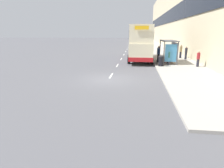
# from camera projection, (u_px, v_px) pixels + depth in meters

# --- Properties ---
(ground_plane) EXTENTS (220.00, 220.00, 0.00)m
(ground_plane) POSITION_uv_depth(u_px,v_px,m) (109.00, 79.00, 15.34)
(ground_plane) COLOR #515156
(pavement) EXTENTS (5.00, 93.00, 0.14)m
(pavement) POSITION_uv_depth(u_px,v_px,m) (154.00, 46.00, 51.51)
(pavement) COLOR #A39E93
(pavement) RESTS_ON ground_plane
(terrace_facade) EXTENTS (3.10, 93.00, 15.35)m
(terrace_facade) POSITION_uv_depth(u_px,v_px,m) (172.00, 15.00, 49.12)
(terrace_facade) COLOR #C6B793
(terrace_facade) RESTS_ON ground_plane
(lane_mark_0) EXTENTS (0.12, 2.00, 0.01)m
(lane_mark_0) POSITION_uv_depth(u_px,v_px,m) (111.00, 76.00, 16.61)
(lane_mark_0) COLOR silver
(lane_mark_0) RESTS_ON ground_plane
(lane_mark_1) EXTENTS (0.12, 2.00, 0.01)m
(lane_mark_1) POSITION_uv_depth(u_px,v_px,m) (117.00, 65.00, 21.72)
(lane_mark_1) COLOR silver
(lane_mark_1) RESTS_ON ground_plane
(lane_mark_2) EXTENTS (0.12, 2.00, 0.01)m
(lane_mark_2) POSITION_uv_depth(u_px,v_px,m) (121.00, 59.00, 26.83)
(lane_mark_2) COLOR silver
(lane_mark_2) RESTS_ON ground_plane
(lane_mark_3) EXTENTS (0.12, 2.00, 0.01)m
(lane_mark_3) POSITION_uv_depth(u_px,v_px,m) (124.00, 55.00, 31.94)
(lane_mark_3) COLOR silver
(lane_mark_3) RESTS_ON ground_plane
(lane_mark_4) EXTENTS (0.12, 2.00, 0.01)m
(lane_mark_4) POSITION_uv_depth(u_px,v_px,m) (126.00, 52.00, 37.05)
(lane_mark_4) COLOR silver
(lane_mark_4) RESTS_ON ground_plane
(lane_mark_5) EXTENTS (0.12, 2.00, 0.01)m
(lane_mark_5) POSITION_uv_depth(u_px,v_px,m) (127.00, 49.00, 42.16)
(lane_mark_5) COLOR silver
(lane_mark_5) RESTS_ON ground_plane
(lane_mark_6) EXTENTS (0.12, 2.00, 0.01)m
(lane_mark_6) POSITION_uv_depth(u_px,v_px,m) (128.00, 47.00, 47.27)
(lane_mark_6) COLOR silver
(lane_mark_6) RESTS_ON ground_plane
(lane_mark_7) EXTENTS (0.12, 2.00, 0.01)m
(lane_mark_7) POSITION_uv_depth(u_px,v_px,m) (129.00, 46.00, 52.38)
(lane_mark_7) COLOR silver
(lane_mark_7) RESTS_ON ground_plane
(lane_mark_8) EXTENTS (0.12, 2.00, 0.01)m
(lane_mark_8) POSITION_uv_depth(u_px,v_px,m) (130.00, 45.00, 57.49)
(lane_mark_8) COLOR silver
(lane_mark_8) RESTS_ON ground_plane
(bus_shelter) EXTENTS (1.60, 4.20, 2.48)m
(bus_shelter) POSITION_uv_depth(u_px,v_px,m) (170.00, 47.00, 22.29)
(bus_shelter) COLOR #4C4C51
(bus_shelter) RESTS_ON ground_plane
(double_decker_bus_near) EXTENTS (2.85, 10.09, 4.30)m
(double_decker_bus_near) POSITION_uv_depth(u_px,v_px,m) (140.00, 42.00, 25.16)
(double_decker_bus_near) COLOR beige
(double_decker_bus_near) RESTS_ON ground_plane
(car_0) EXTENTS (2.02, 4.53, 1.77)m
(car_0) POSITION_uv_depth(u_px,v_px,m) (138.00, 42.00, 56.88)
(car_0) COLOR navy
(car_0) RESTS_ON ground_plane
(car_1) EXTENTS (2.03, 4.33, 1.73)m
(car_1) POSITION_uv_depth(u_px,v_px,m) (138.00, 41.00, 64.11)
(car_1) COLOR #B7B799
(car_1) RESTS_ON ground_plane
(pedestrian_at_shelter) EXTENTS (0.35, 0.35, 1.76)m
(pedestrian_at_shelter) POSITION_uv_depth(u_px,v_px,m) (181.00, 51.00, 26.58)
(pedestrian_at_shelter) COLOR #23232D
(pedestrian_at_shelter) RESTS_ON ground_plane
(pedestrian_1) EXTENTS (0.31, 0.31, 1.58)m
(pedestrian_1) POSITION_uv_depth(u_px,v_px,m) (169.00, 57.00, 21.11)
(pedestrian_1) COLOR #23232D
(pedestrian_1) RESTS_ON ground_plane
(pedestrian_2) EXTENTS (0.33, 0.33, 1.65)m
(pedestrian_2) POSITION_uv_depth(u_px,v_px,m) (186.00, 53.00, 25.31)
(pedestrian_2) COLOR #23232D
(pedestrian_2) RESTS_ON ground_plane
(pedestrian_3) EXTENTS (0.36, 0.36, 1.83)m
(pedestrian_3) POSITION_uv_depth(u_px,v_px,m) (158.00, 54.00, 23.10)
(pedestrian_3) COLOR #23232D
(pedestrian_3) RESTS_ON ground_plane
(pedestrian_4) EXTENTS (0.31, 0.31, 1.58)m
(pedestrian_4) POSITION_uv_depth(u_px,v_px,m) (198.00, 59.00, 19.94)
(pedestrian_4) COLOR #23232D
(pedestrian_4) RESTS_ON ground_plane
(litter_bin) EXTENTS (0.55, 0.55, 1.05)m
(litter_bin) POSITION_uv_depth(u_px,v_px,m) (161.00, 61.00, 20.34)
(litter_bin) COLOR black
(litter_bin) RESTS_ON ground_plane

